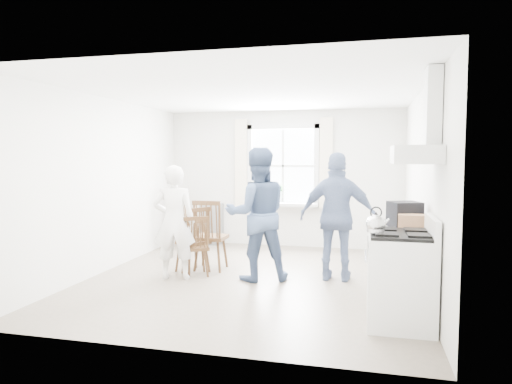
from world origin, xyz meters
name	(u,v)px	position (x,y,z in m)	size (l,w,h in m)	color
room_shell	(252,187)	(0.00, 0.00, 1.30)	(4.62, 5.12, 2.64)	#7A6D5E
window_assembly	(283,170)	(0.00, 2.45, 1.46)	(1.88, 0.24, 1.70)	white
range_hood	(421,138)	(2.07, -1.35, 1.90)	(0.45, 0.76, 0.94)	silver
shelf_unit	(212,224)	(-1.40, 2.33, 0.40)	(0.40, 0.30, 0.80)	slate
gas_stove	(401,278)	(1.91, -1.35, 0.48)	(0.68, 0.76, 1.12)	white
kettle	(376,225)	(1.65, -1.47, 1.04)	(0.19, 0.19, 0.28)	silver
low_cabinet	(402,266)	(1.98, -0.65, 0.45)	(0.50, 0.55, 0.90)	silver
stereo_stack	(405,214)	(1.99, -0.59, 1.05)	(0.42, 0.40, 0.30)	black
cardboard_box	(411,222)	(2.05, -0.82, 0.99)	(0.28, 0.20, 0.18)	#AB7952
windsor_chair_a	(196,240)	(-0.81, -0.09, 0.54)	(0.51, 0.50, 0.89)	#3F2714
windsor_chair_b	(208,228)	(-0.74, 0.28, 0.66)	(0.46, 0.45, 1.08)	#3F2714
windsor_chair_c	(196,233)	(-0.87, 0.11, 0.60)	(0.57, 0.57, 0.99)	#3F2714
person_left	(174,222)	(-1.06, -0.24, 0.81)	(0.59, 0.59, 1.61)	white
person_mid	(257,214)	(0.08, -0.02, 0.92)	(0.90, 0.90, 1.85)	#3F5275
person_right	(338,217)	(1.18, 0.21, 0.89)	(1.05, 1.05, 1.79)	navy
potted_plant	(278,194)	(-0.08, 2.36, 1.02)	(0.19, 0.19, 0.34)	#2E672E
windsor_chair_d	(187,212)	(-1.75, 1.91, 0.68)	(0.65, 0.65, 1.11)	#3F2714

